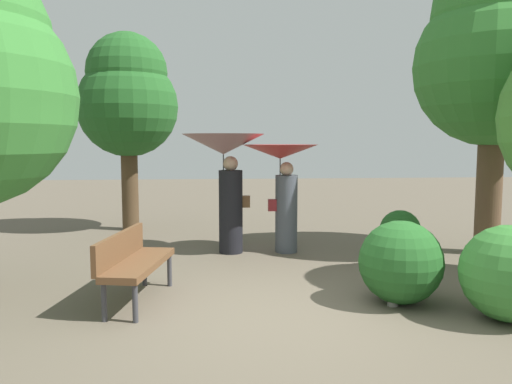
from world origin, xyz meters
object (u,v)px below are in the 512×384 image
at_px(tree_mid_right, 496,51).
at_px(path_marker_post, 393,275).
at_px(person_left, 225,162).
at_px(person_right, 282,172).
at_px(park_bench, 133,260).
at_px(tree_near_left, 128,97).

relative_size(tree_mid_right, path_marker_post, 6.79).
height_order(person_left, person_right, person_left).
xyz_separation_m(park_bench, tree_mid_right, (5.61, 2.10, 2.88)).
bearing_deg(tree_near_left, person_left, -50.60).
relative_size(person_right, tree_mid_right, 0.37).
distance_m(tree_near_left, tree_mid_right, 7.07).
distance_m(person_left, path_marker_post, 3.68).
height_order(park_bench, tree_mid_right, tree_mid_right).
xyz_separation_m(person_right, park_bench, (-2.13, -2.49, -0.87)).
relative_size(park_bench, tree_mid_right, 0.31).
bearing_deg(park_bench, tree_mid_right, -58.87).
height_order(tree_mid_right, path_marker_post, tree_mid_right).
bearing_deg(person_right, park_bench, 132.09).
bearing_deg(park_bench, person_left, -14.23).
relative_size(park_bench, tree_near_left, 0.37).
distance_m(person_left, park_bench, 2.98).
height_order(person_left, path_marker_post, person_left).
bearing_deg(path_marker_post, tree_near_left, 125.63).
height_order(person_left, tree_near_left, tree_near_left).
distance_m(park_bench, path_marker_post, 3.06).
bearing_deg(tree_near_left, tree_mid_right, -23.91).
height_order(person_left, tree_mid_right, tree_mid_right).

